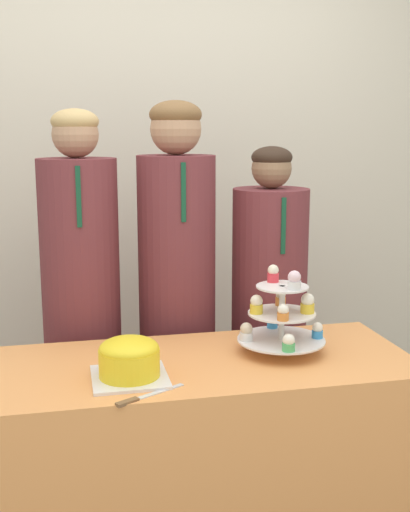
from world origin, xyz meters
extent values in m
cube|color=beige|center=(0.00, 1.61, 1.35)|extent=(9.00, 0.06, 2.70)
cube|color=#EF9951|center=(0.00, 0.29, 0.38)|extent=(1.46, 0.58, 0.77)
cube|color=white|center=(-0.22, 0.19, 0.77)|extent=(0.23, 0.23, 0.01)
cylinder|color=yellow|center=(-0.22, 0.19, 0.82)|extent=(0.19, 0.19, 0.08)
ellipsoid|color=yellow|center=(-0.22, 0.19, 0.87)|extent=(0.18, 0.18, 0.06)
cube|color=silver|center=(-0.14, 0.07, 0.77)|extent=(0.15, 0.09, 0.00)
cube|color=brown|center=(-0.24, 0.01, 0.77)|extent=(0.07, 0.05, 0.01)
cylinder|color=silver|center=(0.31, 0.32, 0.89)|extent=(0.02, 0.02, 0.23)
cylinder|color=silver|center=(0.31, 0.32, 0.81)|extent=(0.30, 0.30, 0.01)
cylinder|color=silver|center=(0.31, 0.32, 0.91)|extent=(0.23, 0.23, 0.01)
cylinder|color=silver|center=(0.31, 0.32, 1.00)|extent=(0.18, 0.18, 0.01)
cylinder|color=#3893DB|center=(0.43, 0.30, 0.83)|extent=(0.04, 0.04, 0.03)
sphere|color=white|center=(0.43, 0.30, 0.85)|extent=(0.04, 0.04, 0.04)
cylinder|color=#3893DB|center=(0.32, 0.44, 0.83)|extent=(0.04, 0.04, 0.03)
sphere|color=silver|center=(0.32, 0.44, 0.86)|extent=(0.04, 0.04, 0.04)
cylinder|color=white|center=(0.19, 0.33, 0.83)|extent=(0.04, 0.04, 0.03)
sphere|color=beige|center=(0.19, 0.33, 0.86)|extent=(0.04, 0.04, 0.04)
cylinder|color=#4CB766|center=(0.29, 0.19, 0.83)|extent=(0.04, 0.04, 0.03)
sphere|color=white|center=(0.29, 0.19, 0.85)|extent=(0.04, 0.04, 0.04)
cylinder|color=yellow|center=(0.22, 0.33, 0.92)|extent=(0.04, 0.04, 0.03)
sphere|color=#F4E5C6|center=(0.22, 0.33, 0.95)|extent=(0.04, 0.04, 0.04)
cylinder|color=orange|center=(0.28, 0.23, 0.92)|extent=(0.04, 0.04, 0.03)
sphere|color=white|center=(0.28, 0.23, 0.95)|extent=(0.04, 0.04, 0.04)
cylinder|color=yellow|center=(0.39, 0.30, 0.93)|extent=(0.05, 0.05, 0.03)
sphere|color=white|center=(0.39, 0.30, 0.95)|extent=(0.04, 0.04, 0.04)
cylinder|color=orange|center=(0.34, 0.40, 0.92)|extent=(0.04, 0.04, 0.03)
sphere|color=beige|center=(0.34, 0.40, 0.95)|extent=(0.03, 0.03, 0.03)
cylinder|color=white|center=(0.33, 0.26, 1.02)|extent=(0.05, 0.05, 0.03)
sphere|color=silver|center=(0.33, 0.26, 1.04)|extent=(0.04, 0.04, 0.04)
cylinder|color=#E5333D|center=(0.30, 0.38, 1.02)|extent=(0.04, 0.04, 0.03)
sphere|color=#F4E5C6|center=(0.30, 0.38, 1.04)|extent=(0.04, 0.04, 0.04)
cylinder|color=brown|center=(-0.34, 0.81, 0.71)|extent=(0.30, 0.30, 1.41)
sphere|color=tan|center=(-0.34, 0.81, 1.50)|extent=(0.17, 0.17, 0.17)
ellipsoid|color=tan|center=(-0.34, 0.81, 1.55)|extent=(0.18, 0.18, 0.10)
cube|color=#14472D|center=(-0.34, 0.66, 1.28)|extent=(0.02, 0.01, 0.22)
cylinder|color=brown|center=(0.04, 0.81, 0.71)|extent=(0.31, 0.31, 1.42)
sphere|color=tan|center=(0.04, 0.81, 1.52)|extent=(0.20, 0.20, 0.20)
ellipsoid|color=brown|center=(0.04, 0.81, 1.57)|extent=(0.20, 0.20, 0.11)
cube|color=#14472D|center=(0.04, 0.66, 1.29)|extent=(0.02, 0.01, 0.22)
cylinder|color=brown|center=(0.43, 0.81, 0.64)|extent=(0.31, 0.31, 1.28)
sphere|color=#8E6B4C|center=(0.43, 0.81, 1.36)|extent=(0.16, 0.16, 0.16)
ellipsoid|color=#332319|center=(0.43, 0.81, 1.41)|extent=(0.17, 0.17, 0.09)
cube|color=#14472D|center=(0.43, 0.66, 1.15)|extent=(0.02, 0.01, 0.22)
camera|label=1|loc=(-0.39, -1.66, 1.51)|focal=45.00mm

